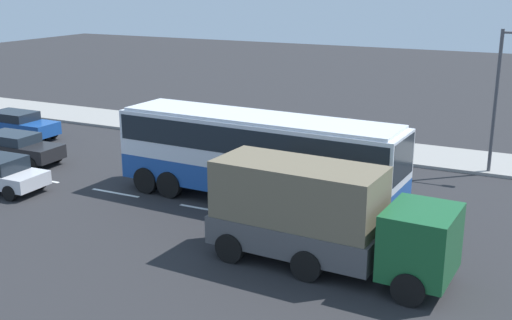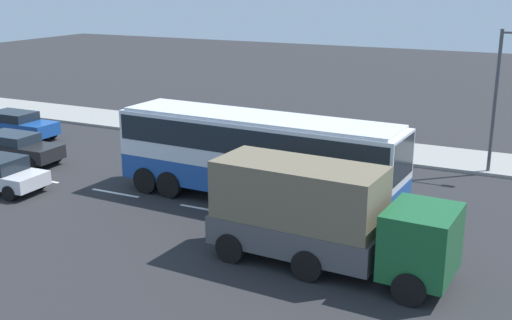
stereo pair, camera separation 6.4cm
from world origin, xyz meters
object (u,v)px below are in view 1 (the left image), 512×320
Objects in this scene: cargo_truck at (322,215)px; car_black_sedan at (17,147)px; street_lamp at (502,90)px; pedestrian_near_curb at (348,132)px; car_blue_saloon at (18,124)px; coach_bus at (257,149)px.

cargo_truck reaches higher than car_black_sedan.
car_black_sedan is at bearing -158.60° from street_lamp.
street_lamp is at bearing 20.25° from car_black_sedan.
car_black_sedan is at bearing -42.11° from pedestrian_near_curb.
street_lamp reaches higher than car_blue_saloon.
coach_bus reaches higher than cargo_truck.
street_lamp is at bearing 47.94° from coach_bus.
coach_bus is 2.63× the size of car_blue_saloon.
pedestrian_near_curb is at bearing 176.54° from street_lamp.
cargo_truck is (4.40, -4.44, -0.49)m from coach_bus.
cargo_truck is 1.71× the size of car_black_sedan.
cargo_truck is at bearing -20.97° from car_blue_saloon.
car_black_sedan is at bearing 168.57° from cargo_truck.
car_black_sedan is 16.32m from pedestrian_near_curb.
cargo_truck is at bearing -42.84° from coach_bus.
car_blue_saloon is 2.60× the size of pedestrian_near_curb.
street_lamp is at bearing 10.38° from car_blue_saloon.
car_black_sedan is (3.69, -3.63, -0.03)m from car_blue_saloon.
street_lamp reaches higher than car_black_sedan.
cargo_truck is at bearing 31.11° from pedestrian_near_curb.
pedestrian_near_curb is 7.68m from street_lamp.
street_lamp is (8.01, 8.16, 1.70)m from coach_bus.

